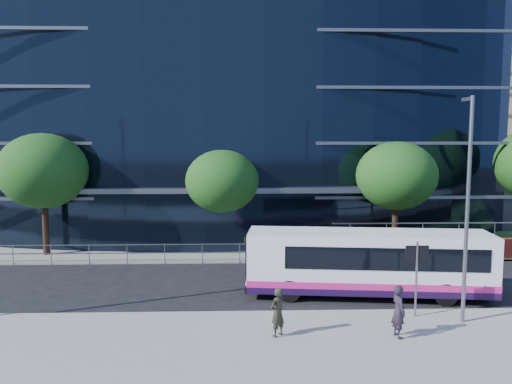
{
  "coord_description": "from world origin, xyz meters",
  "views": [
    {
      "loc": [
        -1.93,
        -19.22,
        6.71
      ],
      "look_at": [
        -1.09,
        8.0,
        3.74
      ],
      "focal_mm": 35.0,
      "sensor_mm": 36.0,
      "label": 1
    }
  ],
  "objects_px": {
    "tree_far_c": "(396,176)",
    "tree_dist_e": "(456,156)",
    "street_sign": "(417,263)",
    "pedestrian": "(398,311)",
    "tree_far_a": "(43,171)",
    "tree_far_b": "(222,181)",
    "city_bus": "(370,262)",
    "pedestrian_b": "(277,312)",
    "streetlight_east": "(467,203)"
  },
  "relations": [
    {
      "from": "tree_far_c",
      "to": "street_sign",
      "type": "bearing_deg",
      "value": -103.29
    },
    {
      "from": "tree_far_c",
      "to": "tree_dist_e",
      "type": "height_order",
      "value": "same"
    },
    {
      "from": "tree_far_c",
      "to": "pedestrian_b",
      "type": "bearing_deg",
      "value": -122.16
    },
    {
      "from": "tree_far_c",
      "to": "city_bus",
      "type": "distance_m",
      "value": 9.02
    },
    {
      "from": "pedestrian_b",
      "to": "tree_far_b",
      "type": "bearing_deg",
      "value": -125.72
    },
    {
      "from": "tree_far_a",
      "to": "tree_dist_e",
      "type": "bearing_deg",
      "value": 39.96
    },
    {
      "from": "pedestrian",
      "to": "tree_far_a",
      "type": "bearing_deg",
      "value": 42.12
    },
    {
      "from": "streetlight_east",
      "to": "city_bus",
      "type": "relative_size",
      "value": 0.77
    },
    {
      "from": "tree_dist_e",
      "to": "city_bus",
      "type": "distance_m",
      "value": 43.92
    },
    {
      "from": "tree_far_c",
      "to": "tree_far_b",
      "type": "bearing_deg",
      "value": 177.14
    },
    {
      "from": "tree_dist_e",
      "to": "tree_far_a",
      "type": "bearing_deg",
      "value": -140.04
    },
    {
      "from": "street_sign",
      "to": "pedestrian_b",
      "type": "height_order",
      "value": "street_sign"
    },
    {
      "from": "tree_far_c",
      "to": "streetlight_east",
      "type": "distance_m",
      "value": 11.22
    },
    {
      "from": "tree_far_c",
      "to": "streetlight_east",
      "type": "bearing_deg",
      "value": -95.11
    },
    {
      "from": "pedestrian",
      "to": "streetlight_east",
      "type": "bearing_deg",
      "value": -74.65
    },
    {
      "from": "streetlight_east",
      "to": "pedestrian_b",
      "type": "bearing_deg",
      "value": -170.57
    },
    {
      "from": "street_sign",
      "to": "streetlight_east",
      "type": "xyz_separation_m",
      "value": [
        1.5,
        -0.59,
        2.29
      ]
    },
    {
      "from": "street_sign",
      "to": "tree_dist_e",
      "type": "distance_m",
      "value": 45.99
    },
    {
      "from": "city_bus",
      "to": "street_sign",
      "type": "bearing_deg",
      "value": -65.03
    },
    {
      "from": "tree_far_c",
      "to": "city_bus",
      "type": "relative_size",
      "value": 0.63
    },
    {
      "from": "city_bus",
      "to": "tree_far_b",
      "type": "bearing_deg",
      "value": 134.72
    },
    {
      "from": "tree_dist_e",
      "to": "tree_far_b",
      "type": "bearing_deg",
      "value": -131.52
    },
    {
      "from": "city_bus",
      "to": "pedestrian_b",
      "type": "relative_size",
      "value": 6.32
    },
    {
      "from": "tree_far_a",
      "to": "tree_dist_e",
      "type": "distance_m",
      "value": 48.27
    },
    {
      "from": "street_sign",
      "to": "tree_dist_e",
      "type": "height_order",
      "value": "tree_dist_e"
    },
    {
      "from": "street_sign",
      "to": "pedestrian_b",
      "type": "xyz_separation_m",
      "value": [
        -5.23,
        -1.7,
        -1.18
      ]
    },
    {
      "from": "tree_far_b",
      "to": "city_bus",
      "type": "relative_size",
      "value": 0.58
    },
    {
      "from": "street_sign",
      "to": "tree_dist_e",
      "type": "bearing_deg",
      "value": 64.88
    },
    {
      "from": "street_sign",
      "to": "pedestrian",
      "type": "height_order",
      "value": "street_sign"
    },
    {
      "from": "tree_far_b",
      "to": "tree_far_c",
      "type": "height_order",
      "value": "tree_far_c"
    },
    {
      "from": "street_sign",
      "to": "pedestrian",
      "type": "relative_size",
      "value": 1.59
    },
    {
      "from": "streetlight_east",
      "to": "pedestrian_b",
      "type": "xyz_separation_m",
      "value": [
        -6.73,
        -1.12,
        -3.47
      ]
    },
    {
      "from": "pedestrian",
      "to": "pedestrian_b",
      "type": "xyz_separation_m",
      "value": [
        -3.98,
        0.2,
        -0.06
      ]
    },
    {
      "from": "tree_far_a",
      "to": "tree_dist_e",
      "type": "height_order",
      "value": "tree_far_a"
    },
    {
      "from": "tree_far_a",
      "to": "streetlight_east",
      "type": "distance_m",
      "value": 22.05
    },
    {
      "from": "tree_dist_e",
      "to": "pedestrian_b",
      "type": "bearing_deg",
      "value": -119.74
    },
    {
      "from": "street_sign",
      "to": "tree_far_a",
      "type": "xyz_separation_m",
      "value": [
        -17.5,
        10.59,
        2.71
      ]
    },
    {
      "from": "street_sign",
      "to": "streetlight_east",
      "type": "height_order",
      "value": "streetlight_east"
    },
    {
      "from": "street_sign",
      "to": "tree_far_a",
      "type": "height_order",
      "value": "tree_far_a"
    },
    {
      "from": "city_bus",
      "to": "pedestrian_b",
      "type": "height_order",
      "value": "city_bus"
    },
    {
      "from": "streetlight_east",
      "to": "pedestrian_b",
      "type": "distance_m",
      "value": 7.65
    },
    {
      "from": "tree_far_b",
      "to": "tree_dist_e",
      "type": "relative_size",
      "value": 0.93
    },
    {
      "from": "street_sign",
      "to": "city_bus",
      "type": "distance_m",
      "value": 3.08
    },
    {
      "from": "pedestrian",
      "to": "tree_far_c",
      "type": "bearing_deg",
      "value": -27.02
    },
    {
      "from": "street_sign",
      "to": "pedestrian_b",
      "type": "distance_m",
      "value": 5.62
    },
    {
      "from": "streetlight_east",
      "to": "city_bus",
      "type": "bearing_deg",
      "value": 125.65
    },
    {
      "from": "pedestrian",
      "to": "pedestrian_b",
      "type": "height_order",
      "value": "pedestrian"
    },
    {
      "from": "tree_far_a",
      "to": "tree_far_b",
      "type": "relative_size",
      "value": 1.15
    },
    {
      "from": "tree_dist_e",
      "to": "pedestrian_b",
      "type": "height_order",
      "value": "tree_dist_e"
    },
    {
      "from": "tree_far_b",
      "to": "streetlight_east",
      "type": "height_order",
      "value": "streetlight_east"
    }
  ]
}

